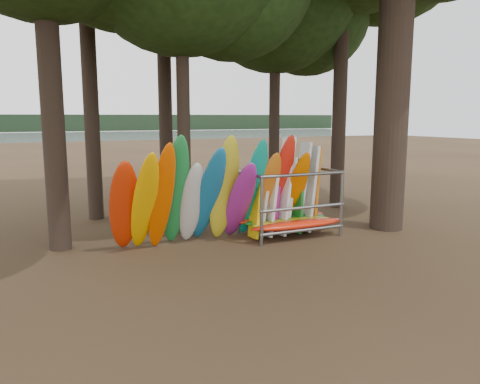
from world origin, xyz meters
name	(u,v)px	position (x,y,z in m)	size (l,w,h in m)	color
ground	(275,253)	(0.00, 0.00, 0.00)	(120.00, 120.00, 0.00)	#47331E
lake	(66,142)	(0.00, 60.00, 0.00)	(160.00, 160.00, 0.00)	gray
far_shore	(47,123)	(0.00, 110.00, 2.00)	(160.00, 4.00, 4.00)	black
kayak_row	(217,195)	(-0.96, 1.61, 1.35)	(5.82, 2.10, 3.17)	red
storage_rack	(289,204)	(1.32, 1.54, 0.92)	(3.13, 1.55, 2.92)	slate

